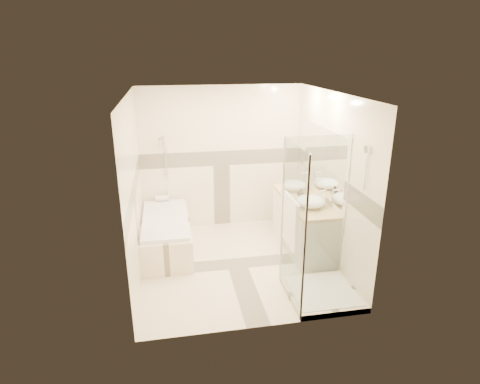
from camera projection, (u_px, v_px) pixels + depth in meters
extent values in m
cube|color=beige|center=(237.00, 264.00, 6.04)|extent=(2.80, 3.00, 0.01)
cube|color=white|center=(236.00, 93.00, 5.21)|extent=(2.80, 3.00, 0.01)
cube|color=#F1E0C1|center=(221.00, 158.00, 7.02)|extent=(2.80, 0.01, 2.50)
cube|color=#F1E0C1|center=(261.00, 229.00, 4.23)|extent=(2.80, 0.01, 2.50)
cube|color=#F1E0C1|center=(133.00, 191.00, 5.38)|extent=(0.01, 3.00, 2.50)
cube|color=#F1E0C1|center=(331.00, 179.00, 5.87)|extent=(0.01, 3.00, 2.50)
cube|color=white|center=(323.00, 161.00, 6.07)|extent=(0.01, 1.60, 1.00)
cylinder|color=silver|center=(165.00, 156.00, 6.79)|extent=(0.02, 0.02, 0.70)
cube|color=#F1E0C1|center=(166.00, 235.00, 6.38)|extent=(0.75, 1.70, 0.50)
cube|color=white|center=(165.00, 219.00, 6.29)|extent=(0.69, 1.60, 0.06)
ellipsoid|color=white|center=(165.00, 222.00, 6.31)|extent=(0.56, 1.40, 0.16)
cube|color=white|center=(303.00, 225.00, 6.38)|extent=(0.55, 1.60, 0.80)
cylinder|color=silver|center=(293.00, 229.00, 5.91)|extent=(0.01, 0.24, 0.01)
cylinder|color=silver|center=(279.00, 209.00, 6.65)|extent=(0.01, 0.24, 0.01)
cube|color=#E5B979|center=(304.00, 201.00, 6.24)|extent=(0.57, 1.62, 0.05)
cube|color=#F1E0C1|center=(322.00, 294.00, 5.22)|extent=(0.90, 0.90, 0.08)
cube|color=white|center=(322.00, 291.00, 5.20)|extent=(0.80, 0.80, 0.01)
cube|color=white|center=(293.00, 226.00, 4.81)|extent=(0.01, 0.90, 2.00)
cube|color=white|center=(315.00, 210.00, 5.30)|extent=(0.90, 0.01, 2.00)
cylinder|color=silver|center=(305.00, 243.00, 4.39)|extent=(0.03, 0.03, 2.00)
cylinder|color=silver|center=(282.00, 212.00, 5.22)|extent=(0.03, 0.03, 2.00)
cylinder|color=silver|center=(347.00, 208.00, 5.38)|extent=(0.03, 0.03, 2.00)
cylinder|color=silver|center=(367.00, 149.00, 4.65)|extent=(0.03, 0.10, 0.10)
cylinder|color=silver|center=(291.00, 198.00, 4.68)|extent=(0.02, 0.60, 0.02)
cube|color=white|center=(290.00, 222.00, 4.78)|extent=(0.04, 0.48, 0.62)
ellipsoid|color=white|center=(294.00, 185.00, 6.61)|extent=(0.40, 0.40, 0.16)
ellipsoid|color=white|center=(311.00, 201.00, 5.89)|extent=(0.43, 0.43, 0.17)
cylinder|color=silver|center=(307.00, 181.00, 6.63)|extent=(0.03, 0.03, 0.30)
cylinder|color=silver|center=(305.00, 173.00, 6.58)|extent=(0.11, 0.03, 0.03)
cylinder|color=silver|center=(325.00, 198.00, 5.92)|extent=(0.03, 0.03, 0.26)
cylinder|color=silver|center=(323.00, 191.00, 5.87)|extent=(0.09, 0.02, 0.02)
imported|color=black|center=(306.00, 197.00, 6.09)|extent=(0.08, 0.08, 0.16)
imported|color=black|center=(301.00, 192.00, 6.31)|extent=(0.14, 0.14, 0.14)
cube|color=white|center=(291.00, 184.00, 6.80)|extent=(0.21, 0.28, 0.08)
cylinder|color=white|center=(162.00, 198.00, 6.95)|extent=(0.23, 0.10, 0.10)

